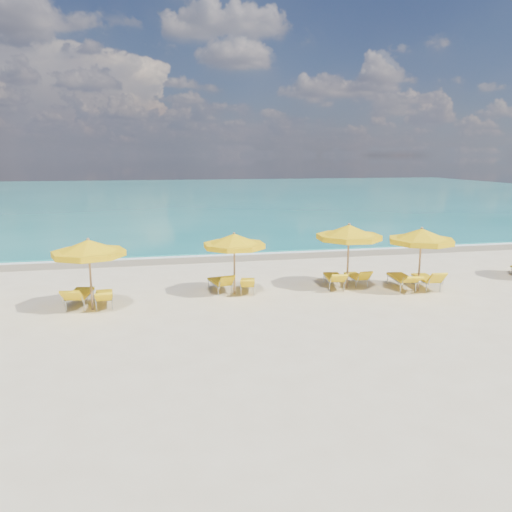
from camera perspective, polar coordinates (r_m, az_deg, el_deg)
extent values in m
plane|color=beige|center=(18.32, 0.97, -4.59)|extent=(120.00, 120.00, 0.00)
cube|color=#167E7A|center=(65.48, -8.44, 6.87)|extent=(120.00, 80.00, 0.30)
cube|color=tan|center=(25.38, -2.73, -0.07)|extent=(120.00, 2.60, 0.01)
cube|color=white|center=(26.16, -3.01, 0.27)|extent=(120.00, 1.20, 0.03)
cube|color=white|center=(34.60, -15.19, 2.62)|extent=(14.00, 0.36, 0.05)
cube|color=white|center=(43.15, 4.28, 4.67)|extent=(18.00, 0.30, 0.05)
cylinder|color=tan|center=(17.30, -18.40, -2.16)|extent=(0.07, 0.07, 2.33)
cone|color=yellow|center=(17.11, -18.61, 1.02)|extent=(2.58, 2.58, 0.47)
cylinder|color=yellow|center=(17.15, -18.56, 0.28)|extent=(2.60, 2.60, 0.19)
sphere|color=tan|center=(17.07, -18.66, 1.81)|extent=(0.10, 0.10, 0.10)
cylinder|color=tan|center=(18.31, -2.48, -1.01)|extent=(0.07, 0.07, 2.23)
cone|color=yellow|center=(18.14, -2.51, 1.88)|extent=(3.00, 3.00, 0.45)
cylinder|color=yellow|center=(18.17, -2.50, 1.21)|extent=(3.03, 3.03, 0.18)
sphere|color=tan|center=(18.10, -2.52, 2.60)|extent=(0.10, 0.10, 0.10)
cylinder|color=tan|center=(19.49, 10.48, -0.13)|extent=(0.08, 0.08, 2.43)
cone|color=yellow|center=(19.32, 10.59, 2.83)|extent=(3.15, 3.15, 0.49)
cylinder|color=yellow|center=(19.35, 10.56, 2.14)|extent=(3.18, 3.18, 0.19)
sphere|color=tan|center=(19.28, 10.61, 3.56)|extent=(0.11, 0.11, 0.11)
cylinder|color=tan|center=(19.66, 18.21, -0.52)|extent=(0.07, 0.07, 2.36)
cone|color=yellow|center=(19.49, 18.39, 2.32)|extent=(2.51, 2.51, 0.47)
cylinder|color=yellow|center=(19.53, 18.35, 1.66)|extent=(2.53, 2.53, 0.19)
sphere|color=tan|center=(19.46, 18.44, 3.02)|extent=(0.10, 0.10, 0.10)
cube|color=yellow|center=(18.17, -19.43, -4.05)|extent=(0.81, 1.49, 0.09)
cube|color=yellow|center=(17.21, -20.30, -4.25)|extent=(0.71, 0.67, 0.47)
cube|color=yellow|center=(17.91, -16.96, -4.28)|extent=(0.65, 1.29, 0.08)
cube|color=yellow|center=(17.03, -17.01, -4.49)|extent=(0.60, 0.57, 0.40)
cube|color=yellow|center=(19.02, -4.24, -2.92)|extent=(0.79, 1.31, 0.08)
cube|color=yellow|center=(18.23, -3.40, -2.85)|extent=(0.63, 0.55, 0.47)
cube|color=yellow|center=(18.90, -0.95, -3.03)|extent=(0.74, 1.24, 0.07)
cube|color=yellow|center=(18.09, -0.98, -3.15)|extent=(0.60, 0.57, 0.38)
cube|color=yellow|center=(19.76, 8.86, -2.38)|extent=(0.80, 1.41, 0.08)
cube|color=yellow|center=(18.84, 9.42, -2.52)|extent=(0.68, 0.66, 0.42)
cube|color=yellow|center=(20.29, 11.31, -2.25)|extent=(0.55, 1.17, 0.07)
cube|color=yellow|center=(19.57, 12.28, -2.22)|extent=(0.53, 0.46, 0.43)
cube|color=yellow|center=(20.16, 16.24, -2.35)|extent=(0.77, 1.48, 0.09)
cube|color=yellow|center=(19.23, 17.40, -2.59)|extent=(0.69, 0.69, 0.39)
cube|color=yellow|center=(20.46, 18.81, -2.39)|extent=(0.70, 1.37, 0.08)
cube|color=yellow|center=(19.64, 19.97, -2.37)|extent=(0.63, 0.55, 0.49)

